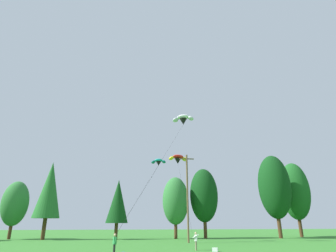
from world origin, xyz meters
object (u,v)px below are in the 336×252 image
(parafoil_kite_high_teal, at_px, (159,162))
(parafoil_kite_mid_red_yellow, at_px, (178,159))
(picnic_cooler, at_px, (215,250))
(kite_flyer_mid, at_px, (196,240))
(utility_pole, at_px, (187,195))
(parafoil_kite_far_white, at_px, (183,119))
(kite_flyer_near, at_px, (115,242))

(parafoil_kite_high_teal, xyz_separation_m, parafoil_kite_mid_red_yellow, (3.18, 0.53, 0.75))
(picnic_cooler, bearing_deg, kite_flyer_mid, -18.19)
(kite_flyer_mid, height_order, picnic_cooler, kite_flyer_mid)
(utility_pole, bearing_deg, parafoil_kite_far_white, 94.93)
(utility_pole, height_order, parafoil_kite_high_teal, utility_pole)
(utility_pole, xyz_separation_m, picnic_cooler, (-0.13, -12.25, -6.27))
(utility_pole, distance_m, kite_flyer_mid, 12.13)
(parafoil_kite_far_white, bearing_deg, parafoil_kite_high_teal, 173.18)
(kite_flyer_near, height_order, parafoil_kite_far_white, parafoil_kite_far_white)
(parafoil_kite_mid_red_yellow, height_order, picnic_cooler, parafoil_kite_mid_red_yellow)
(parafoil_kite_mid_red_yellow, relative_size, parafoil_kite_far_white, 0.75)
(parafoil_kite_high_teal, height_order, parafoil_kite_mid_red_yellow, parafoil_kite_mid_red_yellow)
(kite_flyer_near, distance_m, parafoil_kite_high_teal, 19.69)
(utility_pole, height_order, picnic_cooler, utility_pole)
(parafoil_kite_high_teal, bearing_deg, parafoil_kite_mid_red_yellow, 9.39)
(parafoil_kite_mid_red_yellow, distance_m, picnic_cooler, 19.01)
(kite_flyer_mid, distance_m, parafoil_kite_high_teal, 16.60)
(utility_pole, bearing_deg, kite_flyer_near, -124.60)
(utility_pole, distance_m, parafoil_kite_high_teal, 6.76)
(kite_flyer_mid, xyz_separation_m, parafoil_kite_high_teal, (-2.46, 12.62, 10.50))
(parafoil_kite_far_white, bearing_deg, kite_flyer_mid, -96.96)
(kite_flyer_near, bearing_deg, picnic_cooler, 9.58)
(parafoil_kite_mid_red_yellow, xyz_separation_m, parafoil_kite_far_white, (0.77, -1.00, 6.43))
(parafoil_kite_high_teal, xyz_separation_m, parafoil_kite_far_white, (3.94, -0.47, 7.18))
(utility_pole, bearing_deg, parafoil_kite_mid_red_yellow, 110.20)
(parafoil_kite_far_white, distance_m, picnic_cooler, 23.00)
(parafoil_kite_far_white, height_order, picnic_cooler, parafoil_kite_far_white)
(kite_flyer_near, bearing_deg, utility_pole, 55.40)
(kite_flyer_mid, height_order, parafoil_kite_far_white, parafoil_kite_far_white)
(kite_flyer_near, height_order, kite_flyer_mid, same)
(kite_flyer_near, bearing_deg, parafoil_kite_mid_red_yellow, 61.97)
(kite_flyer_mid, xyz_separation_m, picnic_cooler, (1.47, -1.52, -0.83))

